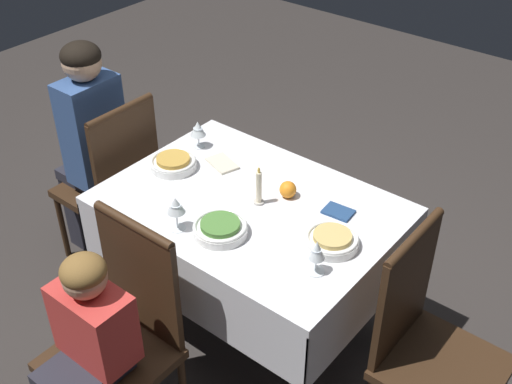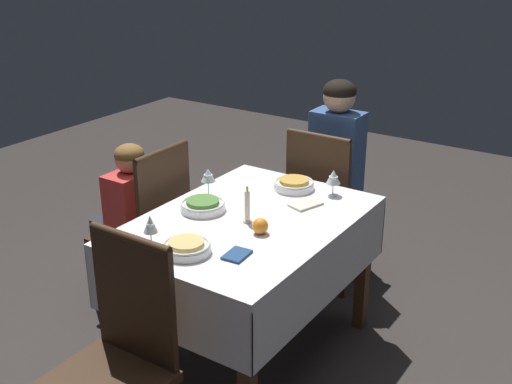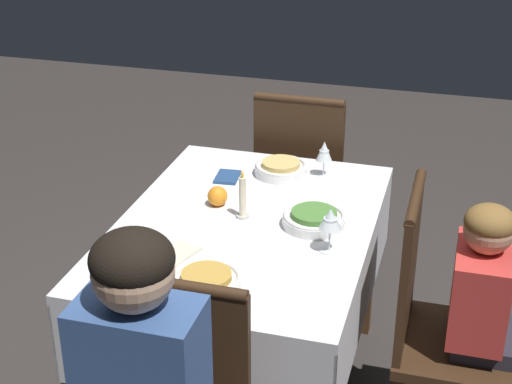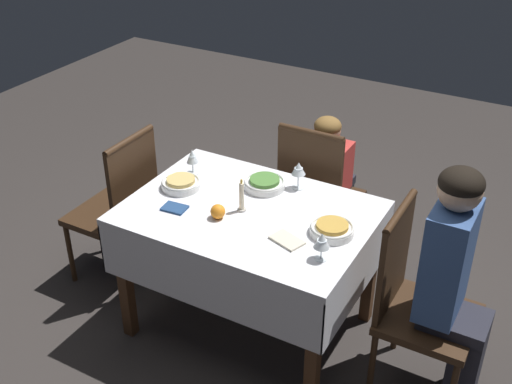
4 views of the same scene
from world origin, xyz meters
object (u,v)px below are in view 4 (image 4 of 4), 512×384
(candle_centerpiece, at_px, (242,198))
(orange_fruit, at_px, (218,212))
(chair_east, at_px, (414,298))
(napkin_spare_side, at_px, (175,208))
(chair_west, at_px, (120,204))
(dining_table, at_px, (249,228))
(chair_north, at_px, (316,192))
(person_adult_denim, at_px, (455,278))
(bowl_east, at_px, (332,229))
(bowl_north, at_px, (265,183))
(bowl_west, at_px, (181,183))
(wine_glass_north, at_px, (299,169))
(person_child_red, at_px, (328,178))
(wine_glass_west, at_px, (192,157))
(napkin_red_folded, at_px, (287,240))
(wine_glass_east, at_px, (322,241))

(candle_centerpiece, bearing_deg, orange_fruit, -120.18)
(chair_east, xyz_separation_m, napkin_spare_side, (-1.22, -0.21, 0.25))
(chair_west, bearing_deg, dining_table, 89.10)
(candle_centerpiece, bearing_deg, chair_west, 177.59)
(napkin_spare_side, bearing_deg, chair_north, 65.48)
(person_adult_denim, bearing_deg, chair_west, 90.60)
(chair_east, height_order, candle_centerpiece, chair_east)
(person_adult_denim, bearing_deg, napkin_spare_side, 98.71)
(chair_east, relative_size, bowl_east, 4.64)
(chair_west, distance_m, bowl_north, 0.91)
(dining_table, xyz_separation_m, chair_north, (0.07, 0.70, -0.13))
(bowl_west, bearing_deg, wine_glass_north, 28.97)
(person_child_red, bearing_deg, wine_glass_west, 52.78)
(person_child_red, xyz_separation_m, wine_glass_west, (-0.53, -0.70, 0.33))
(dining_table, bearing_deg, napkin_red_folded, -27.70)
(bowl_west, distance_m, napkin_red_folded, 0.74)
(chair_east, relative_size, bowl_west, 4.70)
(person_adult_denim, bearing_deg, wine_glass_north, 72.67)
(wine_glass_west, relative_size, orange_fruit, 1.98)
(chair_north, xyz_separation_m, chair_west, (-0.95, -0.69, 0.00))
(chair_west, height_order, candle_centerpiece, chair_west)
(dining_table, height_order, person_adult_denim, person_adult_denim)
(chair_north, height_order, chair_west, same)
(chair_north, distance_m, bowl_north, 0.55)
(chair_north, bearing_deg, candle_centerpiece, 82.41)
(chair_north, height_order, wine_glass_east, chair_north)
(bowl_west, height_order, wine_glass_west, wine_glass_west)
(chair_west, bearing_deg, wine_glass_east, 80.98)
(person_adult_denim, bearing_deg, orange_fruit, 98.64)
(bowl_east, bearing_deg, person_child_red, 113.70)
(chair_east, xyz_separation_m, bowl_north, (-0.92, 0.20, 0.27))
(person_child_red, distance_m, napkin_red_folded, 1.09)
(chair_north, xyz_separation_m, bowl_north, (-0.11, -0.47, 0.27))
(wine_glass_west, bearing_deg, chair_north, 44.29)
(person_adult_denim, distance_m, bowl_east, 0.60)
(napkin_red_folded, bearing_deg, bowl_east, 45.57)
(dining_table, xyz_separation_m, chair_west, (-0.88, 0.01, -0.13))
(bowl_west, bearing_deg, napkin_red_folded, -13.32)
(bowl_east, xyz_separation_m, napkin_red_folded, (-0.16, -0.16, -0.02))
(chair_west, height_order, wine_glass_west, chair_west)
(wine_glass_north, bearing_deg, chair_east, -20.73)
(dining_table, bearing_deg, wine_glass_east, -22.62)
(person_child_red, relative_size, napkin_red_folded, 5.45)
(chair_west, relative_size, wine_glass_west, 6.76)
(wine_glass_east, xyz_separation_m, wine_glass_north, (-0.37, 0.53, 0.02))
(person_adult_denim, xyz_separation_m, person_child_red, (-0.98, 0.85, -0.17))
(chair_east, relative_size, person_adult_denim, 0.79)
(person_child_red, height_order, bowl_east, person_child_red)
(dining_table, bearing_deg, chair_east, 2.20)
(wine_glass_east, bearing_deg, chair_west, 170.98)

